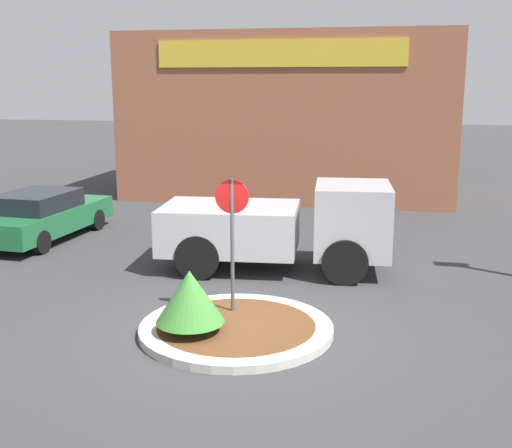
{
  "coord_description": "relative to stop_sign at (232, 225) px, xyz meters",
  "views": [
    {
      "loc": [
        2.34,
        -10.21,
        4.24
      ],
      "look_at": [
        -0.1,
        2.32,
        1.43
      ],
      "focal_mm": 45.0,
      "sensor_mm": 36.0,
      "label": 1
    }
  ],
  "objects": [
    {
      "name": "ground_plane",
      "position": [
        0.22,
        -0.67,
        -1.75
      ],
      "size": [
        120.0,
        120.0,
        0.0
      ],
      "primitive_type": "plane",
      "color": "#38383A"
    },
    {
      "name": "traffic_island",
      "position": [
        0.22,
        -0.67,
        -1.68
      ],
      "size": [
        3.36,
        3.36,
        0.14
      ],
      "color": "#BCB7AD",
      "rests_on": "ground_plane"
    },
    {
      "name": "stop_sign",
      "position": [
        0.0,
        0.0,
        0.0
      ],
      "size": [
        0.61,
        0.07,
        2.6
      ],
      "color": "#4C4C51",
      "rests_on": "ground_plane"
    },
    {
      "name": "island_shrub",
      "position": [
        -0.47,
        -1.13,
        -0.99
      ],
      "size": [
        1.16,
        1.16,
        1.07
      ],
      "color": "brown",
      "rests_on": "traffic_island"
    },
    {
      "name": "utility_truck",
      "position": [
        0.41,
        3.3,
        -0.71
      ],
      "size": [
        5.32,
        2.49,
        2.03
      ],
      "rotation": [
        0.0,
        0.0,
        0.07
      ],
      "color": "#B2B2B7",
      "rests_on": "ground_plane"
    },
    {
      "name": "storefront_building",
      "position": [
        -0.9,
        13.98,
        1.26
      ],
      "size": [
        12.03,
        6.07,
        6.02
      ],
      "color": "#93563D",
      "rests_on": "ground_plane"
    },
    {
      "name": "parked_sedan_green",
      "position": [
        -6.55,
        4.94,
        -1.07
      ],
      "size": [
        2.2,
        4.7,
        1.35
      ],
      "rotation": [
        0.0,
        0.0,
        1.5
      ],
      "color": "#1E6638",
      "rests_on": "ground_plane"
    }
  ]
}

